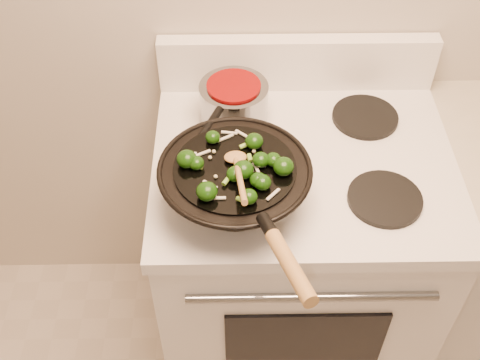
{
  "coord_description": "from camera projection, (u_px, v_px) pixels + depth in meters",
  "views": [
    {
      "loc": [
        -0.39,
        0.07,
        2.01
      ],
      "look_at": [
        -0.38,
        1.0,
        1.02
      ],
      "focal_mm": 45.0,
      "sensor_mm": 36.0,
      "label": 1
    }
  ],
  "objects": [
    {
      "name": "wooden_spoon",
      "position": [
        238.0,
        169.0,
        1.3
      ],
      "size": [
        0.05,
        0.23,
        0.09
      ],
      "color": "#A57741",
      "rests_on": "wok"
    },
    {
      "name": "wok",
      "position": [
        236.0,
        183.0,
        1.39
      ],
      "size": [
        0.36,
        0.57,
        0.18
      ],
      "color": "black",
      "rests_on": "stove"
    },
    {
      "name": "stirfry",
      "position": [
        239.0,
        168.0,
        1.33
      ],
      "size": [
        0.26,
        0.25,
        0.04
      ],
      "color": "#113408",
      "rests_on": "wok"
    },
    {
      "name": "saucepan",
      "position": [
        234.0,
        101.0,
        1.6
      ],
      "size": [
        0.18,
        0.28,
        0.11
      ],
      "color": "gray",
      "rests_on": "stove"
    },
    {
      "name": "stove",
      "position": [
        293.0,
        259.0,
        1.88
      ],
      "size": [
        0.78,
        0.67,
        1.08
      ],
      "color": "white",
      "rests_on": "ground"
    }
  ]
}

